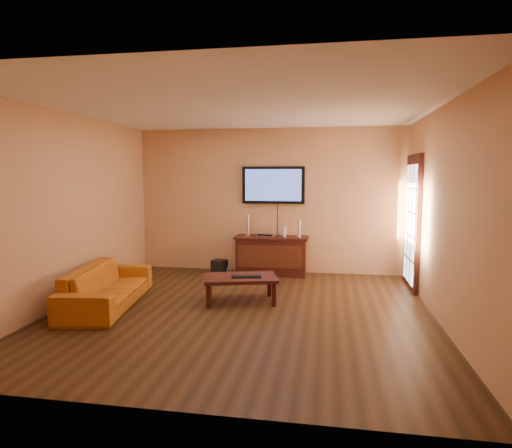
% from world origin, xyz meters
% --- Properties ---
extents(ground_plane, '(5.00, 5.00, 0.00)m').
position_xyz_m(ground_plane, '(0.00, 0.00, 0.00)').
color(ground_plane, black).
rests_on(ground_plane, ground).
extents(room_walls, '(5.00, 5.00, 5.00)m').
position_xyz_m(room_walls, '(0.00, 0.62, 1.69)').
color(room_walls, tan).
rests_on(room_walls, ground).
extents(french_door, '(0.07, 1.02, 2.22)m').
position_xyz_m(french_door, '(2.46, 1.70, 1.05)').
color(french_door, black).
rests_on(french_door, ground).
extents(media_console, '(1.34, 0.51, 0.71)m').
position_xyz_m(media_console, '(0.09, 2.24, 0.36)').
color(media_console, black).
rests_on(media_console, ground).
extents(television, '(1.17, 0.08, 0.69)m').
position_xyz_m(television, '(0.09, 2.45, 1.65)').
color(television, black).
rests_on(television, ground).
extents(coffee_table, '(1.16, 0.87, 0.38)m').
position_xyz_m(coffee_table, '(-0.11, 0.42, 0.33)').
color(coffee_table, black).
rests_on(coffee_table, ground).
extents(sofa, '(0.84, 1.98, 0.75)m').
position_xyz_m(sofa, '(-1.93, -0.05, 0.38)').
color(sofa, '#B05B13').
rests_on(sofa, ground).
extents(speaker_left, '(0.11, 0.11, 0.39)m').
position_xyz_m(speaker_left, '(-0.35, 2.25, 0.89)').
color(speaker_left, silver).
rests_on(speaker_left, media_console).
extents(speaker_right, '(0.09, 0.09, 0.32)m').
position_xyz_m(speaker_right, '(0.60, 2.24, 0.86)').
color(speaker_right, silver).
rests_on(speaker_right, media_console).
extents(av_receiver, '(0.35, 0.28, 0.07)m').
position_xyz_m(av_receiver, '(0.00, 2.23, 0.74)').
color(av_receiver, silver).
rests_on(av_receiver, media_console).
extents(game_console, '(0.09, 0.15, 0.20)m').
position_xyz_m(game_console, '(0.33, 2.22, 0.81)').
color(game_console, white).
rests_on(game_console, media_console).
extents(subwoofer, '(0.31, 0.31, 0.24)m').
position_xyz_m(subwoofer, '(-0.90, 2.22, 0.12)').
color(subwoofer, black).
rests_on(subwoofer, ground).
extents(bottle, '(0.06, 0.06, 0.18)m').
position_xyz_m(bottle, '(-0.64, 1.87, 0.09)').
color(bottle, white).
rests_on(bottle, ground).
extents(keyboard, '(0.45, 0.25, 0.03)m').
position_xyz_m(keyboard, '(-0.02, 0.38, 0.39)').
color(keyboard, black).
rests_on(keyboard, coffee_table).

